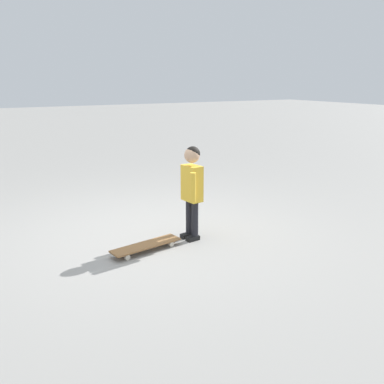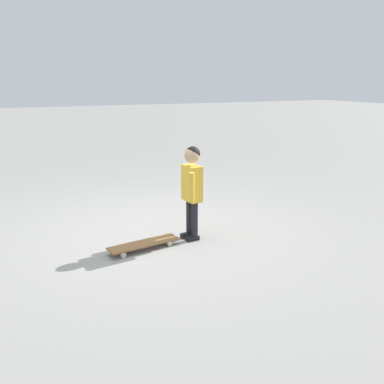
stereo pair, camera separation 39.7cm
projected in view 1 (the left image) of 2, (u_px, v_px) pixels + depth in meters
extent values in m
plane|color=gray|center=(145.00, 234.00, 4.94)|extent=(50.00, 50.00, 0.00)
cylinder|color=black|center=(195.00, 220.00, 4.69)|extent=(0.08, 0.08, 0.42)
cube|color=black|center=(193.00, 238.00, 4.73)|extent=(0.16, 0.10, 0.05)
cylinder|color=black|center=(189.00, 217.00, 4.78)|extent=(0.08, 0.08, 0.42)
cube|color=black|center=(187.00, 235.00, 4.82)|extent=(0.16, 0.10, 0.05)
cube|color=gold|center=(192.00, 183.00, 4.63)|extent=(0.17, 0.26, 0.40)
cylinder|color=gold|center=(193.00, 187.00, 4.45)|extent=(0.06, 0.06, 0.32)
cylinder|color=gold|center=(188.00, 180.00, 4.78)|extent=(0.06, 0.06, 0.32)
sphere|color=tan|center=(192.00, 155.00, 4.55)|extent=(0.17, 0.17, 0.17)
sphere|color=black|center=(193.00, 154.00, 4.55)|extent=(0.16, 0.16, 0.16)
cube|color=olive|center=(146.00, 245.00, 4.43)|extent=(0.81, 0.32, 0.02)
cube|color=#B7B7BC|center=(123.00, 253.00, 4.27)|extent=(0.05, 0.11, 0.02)
cube|color=#B7B7BC|center=(167.00, 240.00, 4.60)|extent=(0.05, 0.11, 0.02)
cylinder|color=beige|center=(127.00, 257.00, 4.22)|extent=(0.06, 0.04, 0.06)
cylinder|color=beige|center=(120.00, 253.00, 4.33)|extent=(0.06, 0.04, 0.06)
cylinder|color=beige|center=(171.00, 244.00, 4.55)|extent=(0.06, 0.04, 0.06)
cylinder|color=beige|center=(163.00, 240.00, 4.67)|extent=(0.06, 0.04, 0.06)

